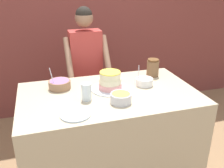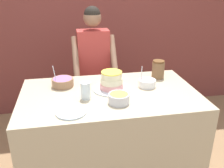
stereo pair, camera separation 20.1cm
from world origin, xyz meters
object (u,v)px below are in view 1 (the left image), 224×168
at_px(drinking_glass, 86,92).
at_px(ceramic_plate, 75,114).
at_px(frosting_bowl_olive, 121,98).
at_px(stoneware_jar, 153,68).
at_px(person_baker, 86,64).
at_px(frosting_bowl_purple, 60,84).
at_px(cake, 110,82).
at_px(frosting_bowl_pink, 144,81).

relative_size(drinking_glass, ceramic_plate, 0.64).
height_order(frosting_bowl_olive, stoneware_jar, stoneware_jar).
bearing_deg(person_baker, ceramic_plate, -105.26).
xyz_separation_m(frosting_bowl_purple, drinking_glass, (0.18, -0.29, 0.03)).
xyz_separation_m(cake, frosting_bowl_purple, (-0.41, 0.14, -0.03)).
relative_size(cake, stoneware_jar, 1.92).
distance_m(person_baker, frosting_bowl_purple, 0.64).
relative_size(frosting_bowl_olive, ceramic_plate, 0.75).
distance_m(frosting_bowl_purple, frosting_bowl_pink, 0.75).
distance_m(frosting_bowl_olive, ceramic_plate, 0.38).
bearing_deg(frosting_bowl_purple, frosting_bowl_pink, -11.11).
bearing_deg(ceramic_plate, frosting_bowl_olive, 14.25).
bearing_deg(drinking_glass, stoneware_jar, 24.65).
bearing_deg(frosting_bowl_olive, ceramic_plate, -165.75).
xyz_separation_m(drinking_glass, stoneware_jar, (0.72, 0.33, 0.02)).
distance_m(frosting_bowl_purple, ceramic_plate, 0.50).
xyz_separation_m(cake, stoneware_jar, (0.49, 0.19, 0.02)).
height_order(frosting_bowl_pink, stoneware_jar, frosting_bowl_pink).
bearing_deg(cake, ceramic_plate, -135.14).
bearing_deg(frosting_bowl_purple, drinking_glass, -57.76).
height_order(person_baker, ceramic_plate, person_baker).
bearing_deg(frosting_bowl_olive, stoneware_jar, 43.38).
bearing_deg(frosting_bowl_olive, frosting_bowl_purple, 136.10).
bearing_deg(stoneware_jar, drinking_glass, -155.35).
bearing_deg(frosting_bowl_olive, person_baker, 95.09).
xyz_separation_m(frosting_bowl_olive, drinking_glass, (-0.24, 0.12, 0.03)).
height_order(cake, frosting_bowl_pink, frosting_bowl_pink).
relative_size(person_baker, frosting_bowl_purple, 7.82).
height_order(frosting_bowl_olive, ceramic_plate, frosting_bowl_olive).
bearing_deg(stoneware_jar, person_baker, 138.77).
bearing_deg(frosting_bowl_olive, cake, 91.80).
bearing_deg(frosting_bowl_olive, drinking_glass, 153.47).
height_order(person_baker, cake, person_baker).
relative_size(person_baker, frosting_bowl_pink, 8.80).
relative_size(frosting_bowl_pink, ceramic_plate, 0.81).
relative_size(frosting_bowl_purple, stoneware_jar, 1.16).
xyz_separation_m(person_baker, ceramic_plate, (-0.28, -1.04, -0.02)).
xyz_separation_m(person_baker, cake, (0.08, -0.68, 0.04)).
distance_m(frosting_bowl_pink, drinking_glass, 0.57).
relative_size(frosting_bowl_pink, stoneware_jar, 1.03).
bearing_deg(frosting_bowl_pink, frosting_bowl_purple, 168.89).
height_order(cake, drinking_glass, cake).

